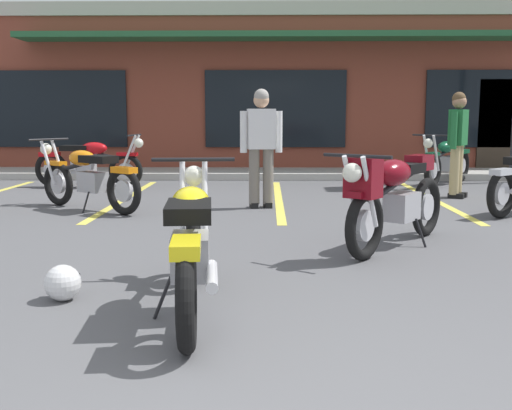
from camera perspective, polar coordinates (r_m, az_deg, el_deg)
name	(u,v)px	position (r m, az deg, el deg)	size (l,w,h in m)	color
ground_plane	(286,255)	(5.84, 2.81, -4.66)	(80.00, 80.00, 0.00)	#515154
sidewalk_kerb	(275,173)	(13.31, 1.82, 2.97)	(22.00, 1.80, 0.14)	#A8A59E
brick_storefront_building	(274,94)	(17.05, 1.68, 10.28)	(18.41, 7.15, 3.78)	brown
painted_stall_lines	(278,199)	(9.74, 2.10, 0.60)	(9.84, 4.80, 0.01)	#DBCC4C
motorcycle_foreground_classic	(191,243)	(4.14, -6.05, -3.54)	(0.66, 2.11, 0.98)	black
motorcycle_silver_naked	(88,177)	(8.85, -15.31, 2.53)	(1.80, 1.47, 0.98)	black
motorcycle_blue_standard	(89,162)	(11.59, -15.23, 3.83)	(2.10, 0.73, 0.98)	black
motorcycle_orange_scrambler	(394,196)	(6.17, 12.66, 0.83)	(1.46, 1.80, 0.98)	black
motorcycle_cream_vintage	(448,160)	(12.23, 17.34, 3.97)	(1.49, 1.78, 0.98)	black
person_in_black_shirt	(261,141)	(8.68, 0.49, 5.95)	(0.61, 0.32, 1.68)	black
person_in_shorts_foreground	(458,138)	(10.31, 18.19, 5.91)	(0.41, 0.56, 1.68)	black
helmet_on_pavement	(63,283)	(4.62, -17.48, -6.89)	(0.26, 0.26, 0.26)	silver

